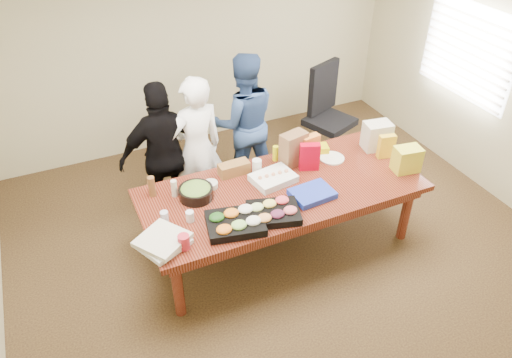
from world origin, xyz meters
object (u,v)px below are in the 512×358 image
sheet_cake (273,178)px  salad_bowl (196,193)px  conference_table (281,217)px  person_center (197,150)px  office_chair (330,118)px  person_right (244,122)px

sheet_cake → salad_bowl: 0.79m
conference_table → person_center: size_ratio=1.66×
conference_table → person_center: 1.15m
sheet_cake → salad_bowl: (-0.79, 0.07, 0.02)m
sheet_cake → office_chair: bearing=30.0°
person_center → salad_bowl: (-0.24, -0.67, -0.04)m
conference_table → sheet_cake: size_ratio=6.73×
office_chair → person_center: bearing=169.3°
person_center → office_chair: bearing=-178.3°
conference_table → person_center: (-0.58, 0.87, 0.47)m
conference_table → office_chair: (1.33, 1.24, 0.23)m
conference_table → office_chair: office_chair is taller
conference_table → person_center: person_center is taller
office_chair → sheet_cake: 1.76m
office_chair → person_right: bearing=159.3°
person_center → salad_bowl: person_center is taller
person_center → person_right: size_ratio=1.00×
person_center → salad_bowl: 0.71m
office_chair → sheet_cake: bearing=-162.5°
person_right → salad_bowl: size_ratio=5.05×
office_chair → person_center: person_center is taller
office_chair → person_right: person_right is taller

